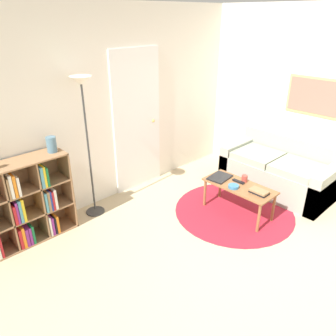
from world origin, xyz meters
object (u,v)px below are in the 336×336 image
Objects in this scene: coffee_table at (239,189)px; vase_on_shelf at (52,144)px; bowl at (234,186)px; cup at (245,179)px; laptop at (220,177)px; bookshelf at (19,207)px; couch at (280,171)px; floor_lamp at (84,106)px.

vase_on_shelf is at bearing 143.13° from coffee_table.
bowl is 1.51× the size of cup.
bowl is (-0.09, -0.29, 0.01)m from laptop.
bookshelf reaches higher than bowl.
cup is 2.46m from vase_on_shelf.
laptop is (-1.05, 0.33, 0.15)m from couch.
vase_on_shelf is (-2.85, 1.39, 0.81)m from couch.
vase_on_shelf reaches higher than couch.
bookshelf is at bearing 178.11° from floor_lamp.
laptop is at bearing 162.72° from couch.
coffee_table is 10.33× the size of cup.
bowl is at bearing -31.67° from bookshelf.
bookshelf is 1.38m from floor_lamp.
couch is 1.03m from coffee_table.
floor_lamp is 2.21m from coffee_table.
bookshelf is 3.63m from couch.
vase_on_shelf is at bearing 145.28° from cup.
coffee_table is (2.31, -1.37, -0.09)m from bookshelf.
coffee_table is (-1.03, 0.02, 0.09)m from couch.
cup reaches higher than laptop.
floor_lamp is at bearing 133.62° from bowl.
bowl reaches higher than laptop.
couch is at bearing -29.51° from floor_lamp.
floor_lamp is 3.01m from couch.
vase_on_shelf reaches higher than laptop.
laptop is 2.50× the size of bowl.
couch reaches higher than laptop.
coffee_table is at bearing -44.23° from floor_lamp.
floor_lamp is at bearing 150.49° from couch.
coffee_table is 5.15× the size of vase_on_shelf.
vase_on_shelf is (-0.45, 0.03, -0.38)m from floor_lamp.
laptop is at bearing -24.94° from bookshelf.
vase_on_shelf reaches higher than bookshelf.
cup is at bearing -41.36° from floor_lamp.
laptop is at bearing -30.51° from vase_on_shelf.
bookshelf is at bearing 179.48° from vase_on_shelf.
laptop reaches higher than coffee_table.
coffee_table is at bearing -30.65° from bookshelf.
laptop is (1.36, -1.04, -1.04)m from floor_lamp.
cup is at bearing -29.05° from bookshelf.
cup is (-0.90, 0.04, 0.19)m from couch.
vase_on_shelf reaches higher than coffee_table.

